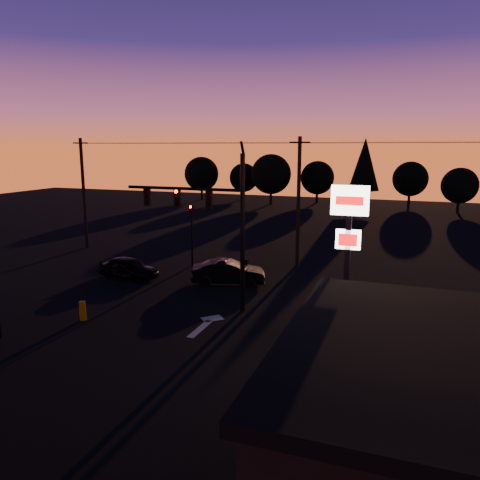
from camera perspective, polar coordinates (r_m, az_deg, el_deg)
The scene contains 19 objects.
ground at distance 21.59m, azimuth -7.23°, elevation -11.46°, with size 120.00×120.00×0.00m, color black.
lane_arrow at distance 22.76m, azimuth -4.14°, elevation -10.14°, with size 1.20×3.10×0.01m.
traffic_signal_mast at distance 23.80m, azimuth -3.33°, elevation 3.12°, with size 6.79×0.52×8.58m.
secondary_signal at distance 32.87m, azimuth -5.93°, elevation 1.71°, with size 0.30×0.31×4.35m.
pylon_sign at distance 19.54m, azimuth 13.09°, elevation 0.97°, with size 1.50×0.28×6.80m.
utility_pole_0 at distance 40.66m, azimuth -18.51°, elevation 5.49°, with size 1.40×0.26×9.00m.
utility_pole_1 at distance 32.65m, azimuth 7.14°, elevation 4.68°, with size 1.40×0.26×9.00m.
power_wires at distance 32.44m, azimuth 7.31°, elevation 11.67°, with size 36.00×1.22×0.07m.
bollard at distance 24.26m, azimuth -18.62°, elevation -8.18°, with size 0.31×0.31×0.94m, color #CC8100.
tree_0 at distance 74.62m, azimuth -4.71°, elevation 8.03°, with size 5.36×5.36×6.74m.
tree_1 at distance 75.16m, azimuth 0.46°, elevation 7.61°, with size 4.54×4.54×5.71m.
tree_2 at distance 68.50m, azimuth 3.81°, elevation 8.01°, with size 5.77×5.78×7.26m.
tree_3 at distance 71.01m, azimuth 9.42°, elevation 7.49°, with size 4.95×4.95×6.22m.
tree_4 at distance 66.94m, azimuth 14.94°, elevation 8.91°, with size 4.18×4.18×9.50m.
tree_5 at distance 71.75m, azimuth 20.05°, elevation 7.00°, with size 4.95×4.95×6.22m.
tree_6 at distance 66.03m, azimuth 25.21°, elevation 6.02°, with size 4.54×4.54×5.71m.
car_left at distance 30.95m, azimuth -13.45°, elevation -3.28°, with size 1.62×4.02×1.37m, color black.
car_mid at distance 28.82m, azimuth -1.42°, elevation -3.94°, with size 1.56×4.46×1.47m, color black.
suv_parked at distance 16.94m, azimuth 27.13°, elevation -16.64°, with size 2.44×5.29×1.47m, color black.
Camera 1 is at (9.31, -17.60, 8.33)m, focal length 35.00 mm.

